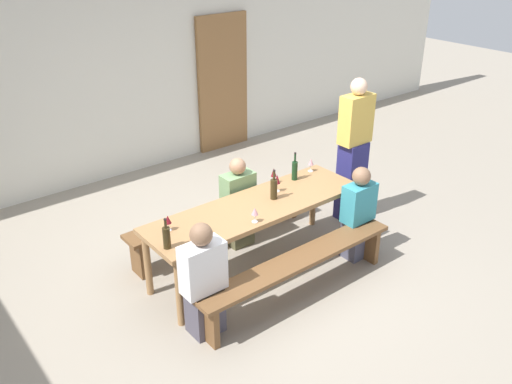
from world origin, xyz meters
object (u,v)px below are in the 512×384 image
Objects in this scene: wine_glass_3 at (277,180)px; tasting_table at (256,212)px; wine_bottle_1 at (167,237)px; seated_guest_near_1 at (358,215)px; wine_glass_0 at (255,212)px; seated_guest_far_0 at (238,205)px; wooden_door at (223,83)px; wine_glass_2 at (274,173)px; seated_guest_near_0 at (204,283)px; wine_glass_4 at (311,162)px; bench_far at (220,214)px; wine_bottle_0 at (274,188)px; bench_near at (298,266)px; standing_host at (353,154)px; wine_bottle_2 at (295,170)px; wine_glass_1 at (168,220)px.

tasting_table is at bearing -163.92° from wine_glass_3.
seated_guest_near_1 is (2.10, -0.37, -0.35)m from wine_bottle_1.
seated_guest_far_0 reaches higher than wine_glass_0.
wooden_door reaches higher than seated_guest_near_1.
seated_guest_near_0 is (-1.46, -0.79, -0.35)m from wine_glass_2.
wine_glass_4 reaches higher than tasting_table.
wine_bottle_0 is (0.24, -0.65, 0.50)m from bench_far.
standing_host is (1.59, 0.79, 0.49)m from bench_near.
wooden_door reaches higher than tasting_table.
seated_guest_near_1 reaches higher than seated_guest_far_0.
wine_glass_2 is at bearing 49.97° from wine_bottle_0.
wine_bottle_1 reaches higher than wine_glass_0.
wine_bottle_2 is 0.36m from wine_glass_3.
wine_glass_4 is at bearing 42.15° from bench_near.
standing_host is at bearing 5.84° from wine_bottle_1.
wine_glass_0 is 0.87m from seated_guest_near_0.
wine_glass_2 is 0.20m from wine_glass_3.
bench_near is at bearing -116.02° from wine_glass_3.
tasting_table is 0.77m from wine_bottle_2.
wine_glass_3 is 0.18× the size of seated_guest_near_1.
wine_bottle_1 is 1.91× the size of wine_glass_0.
wine_bottle_1 is 1.64m from wine_glass_2.
bench_near is 1.31m from bench_far.
seated_guest_near_0 is at bearing 171.34° from bench_near.
wine_glass_4 is 0.59m from standing_host.
bench_far is 1.53m from seated_guest_near_1.
wine_bottle_0 is 0.30× the size of seated_guest_near_1.
wine_glass_1 is at bearing -3.38° from seated_guest_near_0.
standing_host is (1.44, -0.36, 0.36)m from seated_guest_far_0.
wine_glass_2 is at bearing 163.39° from wine_bottle_2.
wooden_door is 11.72× the size of wine_glass_2.
wine_glass_2 is at bearing 6.45° from wine_glass_1.
wine_bottle_2 is 1.66m from wine_glass_1.
wine_glass_4 is 0.84m from seated_guest_near_1.
seated_guest_far_0 is 0.60× the size of standing_host.
wine_glass_2 is (0.47, 0.94, 0.51)m from bench_near.
standing_host reaches higher than wine_glass_0.
wine_bottle_0 is at bearing 5.74° from wine_bottle_1.
wine_glass_4 is at bearing 18.53° from wine_bottle_0.
standing_host is at bearing 5.03° from tasting_table.
seated_guest_near_0 reaches higher than seated_guest_far_0.
wine_glass_1 is 0.09× the size of standing_host.
wine_glass_1 reaches higher than bench_far.
wine_bottle_0 is at bearing -156.28° from wine_bottle_2.
wine_glass_0 is at bearing -150.59° from wine_bottle_0.
wine_bottle_2 is 1.05m from wine_glass_0.
seated_guest_far_0 is at bearing -45.31° from bench_far.
standing_host reaches higher than seated_guest_far_0.
wine_glass_4 is at bearing -21.45° from bench_far.
wine_glass_3 is 0.11× the size of standing_host.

